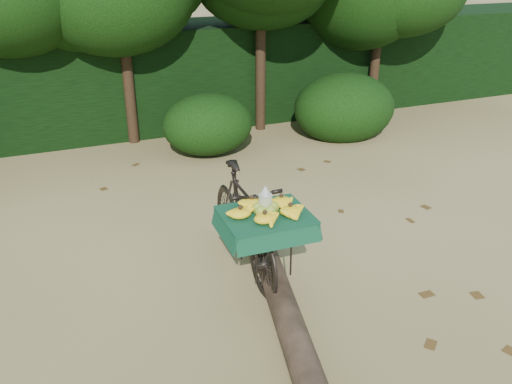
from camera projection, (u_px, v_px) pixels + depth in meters
name	position (u px, v px, depth m)	size (l,w,h in m)	color
ground	(198.00, 338.00, 4.64)	(80.00, 80.00, 0.00)	tan
vendor_bicycle	(244.00, 221.00, 5.43)	(0.80, 1.84, 1.09)	black
fallen_log	(290.00, 325.00, 4.60)	(0.25, 0.25, 3.49)	brown
hedge_backdrop	(91.00, 81.00, 9.57)	(26.00, 1.80, 1.80)	black
tree_row	(45.00, 24.00, 8.21)	(14.50, 2.00, 4.00)	black
bush_clumps	(145.00, 135.00, 8.25)	(8.80, 1.70, 0.90)	black
leaf_litter	(178.00, 297.00, 5.18)	(7.00, 7.30, 0.01)	#503415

